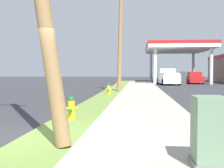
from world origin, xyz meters
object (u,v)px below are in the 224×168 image
object	(u,v)px
fire_hydrant_third	(118,84)
utility_cabinet	(209,134)
utility_pole_midground	(120,35)
fire_hydrant_second	(108,90)
fire_hydrant_nearest	(71,109)
car_red_by_near_pump	(194,78)
truck_white_at_forecourt	(168,77)

from	to	relation	value
fire_hydrant_third	utility_cabinet	world-z (taller)	utility_cabinet
utility_pole_midground	fire_hydrant_second	bearing A→B (deg)	-98.15
fire_hydrant_third	utility_pole_midground	xyz separation A→B (m)	(0.54, -5.12, 3.95)
fire_hydrant_third	utility_pole_midground	distance (m)	6.49
fire_hydrant_nearest	utility_pole_midground	xyz separation A→B (m)	(0.71, 13.59, 3.95)
utility_pole_midground	fire_hydrant_nearest	bearing A→B (deg)	-92.98
fire_hydrant_third	utility_cabinet	distance (m)	23.16
utility_cabinet	car_red_by_near_pump	xyz separation A→B (m)	(6.23, 34.89, 0.08)
utility_pole_midground	utility_cabinet	world-z (taller)	utility_pole_midground
fire_hydrant_nearest	car_red_by_near_pump	world-z (taller)	car_red_by_near_pump
utility_cabinet	fire_hydrant_second	bearing A→B (deg)	102.33
car_red_by_near_pump	truck_white_at_forecourt	bearing A→B (deg)	-139.05
utility_pole_midground	utility_cabinet	distance (m)	18.40
fire_hydrant_second	utility_cabinet	bearing A→B (deg)	-77.67
fire_hydrant_nearest	fire_hydrant_second	distance (m)	9.83
fire_hydrant_nearest	utility_cabinet	world-z (taller)	utility_cabinet
utility_pole_midground	car_red_by_near_pump	distance (m)	19.53
fire_hydrant_nearest	utility_cabinet	distance (m)	5.34
fire_hydrant_second	utility_cabinet	size ratio (longest dim) A/B	0.66
truck_white_at_forecourt	utility_cabinet	bearing A→B (deg)	-94.41
utility_pole_midground	truck_white_at_forecourt	distance (m)	15.04
fire_hydrant_third	truck_white_at_forecourt	size ratio (longest dim) A/B	0.13
fire_hydrant_third	car_red_by_near_pump	bearing A→B (deg)	52.06
fire_hydrant_nearest	utility_cabinet	xyz separation A→B (m)	(3.24, -4.24, 0.20)
fire_hydrant_third	car_red_by_near_pump	world-z (taller)	car_red_by_near_pump
fire_hydrant_second	fire_hydrant_nearest	bearing A→B (deg)	-90.98
fire_hydrant_third	utility_cabinet	bearing A→B (deg)	-82.36
truck_white_at_forecourt	fire_hydrant_second	bearing A→B (deg)	-107.46
utility_cabinet	car_red_by_near_pump	size ratio (longest dim) A/B	0.25
fire_hydrant_third	truck_white_at_forecourt	xyz separation A→B (m)	(5.51, 8.65, 0.47)
fire_hydrant_third	utility_cabinet	size ratio (longest dim) A/B	0.66
utility_pole_midground	utility_cabinet	bearing A→B (deg)	-81.90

